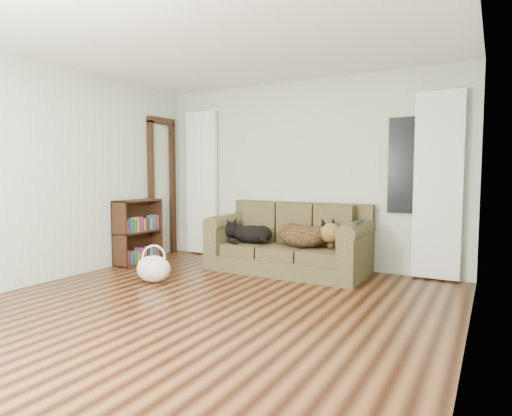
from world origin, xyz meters
The scene contains 15 objects.
floor centered at (0.00, 0.00, 0.00)m, with size 5.00×5.00×0.00m, color black.
ceiling centered at (0.00, 0.00, 2.60)m, with size 5.00×5.00×0.00m, color white.
wall_back centered at (0.00, 2.50, 1.30)m, with size 4.50×0.04×2.60m, color #B5C9AC.
wall_left centered at (-2.25, 0.00, 1.30)m, with size 0.04×5.00×2.60m, color #B5C9AC.
wall_right centered at (2.25, 0.00, 1.30)m, with size 0.04×5.00×2.60m, color #B5C9AC.
curtain_left centered at (-1.70, 2.42, 1.15)m, with size 0.55×0.08×2.25m, color white.
curtain_right centered at (1.80, 2.42, 1.15)m, with size 0.55×0.08×2.25m, color white.
window_pane centered at (1.45, 2.47, 1.40)m, with size 0.50×0.03×1.20m, color black.
door_casing centered at (-2.20, 2.05, 1.05)m, with size 0.07×0.60×2.10m, color black.
sofa centered at (0.02, 1.97, 0.45)m, with size 2.06×0.89×0.84m, color #2B241B.
dog_black_lab centered at (-0.51, 1.91, 0.48)m, with size 0.59×0.41×0.25m, color black.
dog_shepherd centered at (0.27, 1.96, 0.49)m, with size 0.72×0.51×0.32m, color black.
tv_remote centered at (1.02, 1.83, 0.73)m, with size 0.05×0.16×0.02m, color black.
tote_bag centered at (-1.13, 0.67, 0.16)m, with size 0.44×0.34×0.32m, color white.
bookshelf centered at (-2.09, 1.39, 0.50)m, with size 0.28×0.74×0.92m, color black.
Camera 1 is at (2.40, -3.12, 1.29)m, focal length 30.00 mm.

